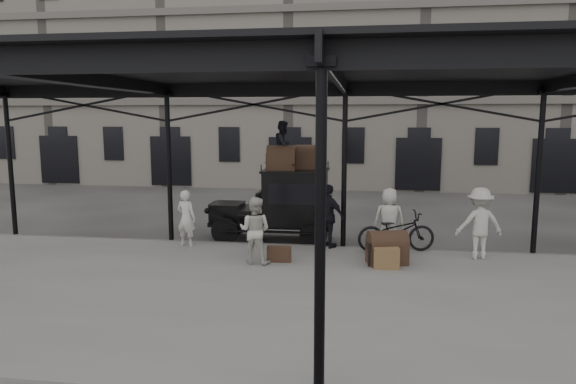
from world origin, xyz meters
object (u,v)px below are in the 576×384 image
porter_official (328,216)px  steamer_trunk_roof_near (281,160)px  steamer_trunk_platform (387,250)px  taxi (285,202)px  bicycle (396,231)px  porter_left (186,218)px

porter_official → steamer_trunk_roof_near: bearing=2.9°
steamer_trunk_roof_near → steamer_trunk_platform: steamer_trunk_roof_near is taller
taxi → bicycle: taxi is taller
porter_left → porter_official: porter_official is taller
porter_official → taxi: bearing=-5.3°
bicycle → porter_left: bearing=80.2°
porter_official → steamer_trunk_roof_near: (-1.45, 0.90, 1.45)m
taxi → steamer_trunk_roof_near: size_ratio=4.46×
taxi → steamer_trunk_roof_near: bearing=-108.1°
steamer_trunk_platform → taxi: bearing=123.3°
porter_left → steamer_trunk_roof_near: 3.18m
porter_left → steamer_trunk_platform: size_ratio=1.68×
porter_left → porter_official: 3.94m
porter_official → bicycle: (1.82, -0.15, -0.33)m
porter_left → bicycle: bearing=-162.7°
porter_left → bicycle: porter_left is taller
porter_left → steamer_trunk_platform: 5.56m
porter_official → bicycle: bearing=-149.9°
taxi → porter_official: (1.37, -1.15, -0.18)m
porter_left → taxi: bearing=-134.0°
porter_left → bicycle: 5.75m
porter_left → steamer_trunk_platform: (5.45, -0.99, -0.44)m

